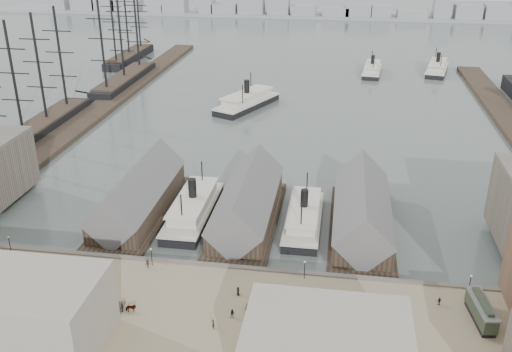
% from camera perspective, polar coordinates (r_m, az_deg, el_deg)
% --- Properties ---
extents(ground, '(900.00, 900.00, 0.00)m').
position_cam_1_polar(ground, '(118.87, -2.24, -8.50)').
color(ground, '#4B5754').
rests_on(ground, ground).
extents(quay, '(180.00, 30.00, 2.00)m').
position_cam_1_polar(quay, '(102.35, -4.42, -13.98)').
color(quay, '#847559').
rests_on(quay, ground).
extents(seawall, '(180.00, 1.20, 2.30)m').
position_cam_1_polar(seawall, '(113.97, -2.75, -9.41)').
color(seawall, '#59544C').
rests_on(seawall, ground).
extents(west_wharf, '(10.00, 220.00, 1.60)m').
position_cam_1_polar(west_wharf, '(225.80, -14.60, 7.06)').
color(west_wharf, '#2D231C').
rests_on(west_wharf, ground).
extents(ferry_shed_west, '(14.00, 42.00, 12.60)m').
position_cam_1_polar(ferry_shed_west, '(137.35, -11.64, -2.05)').
color(ferry_shed_west, '#2D231C').
rests_on(ferry_shed_west, ground).
extents(ferry_shed_center, '(14.00, 42.00, 12.60)m').
position_cam_1_polar(ferry_shed_center, '(130.98, -0.88, -2.86)').
color(ferry_shed_center, '#2D231C').
rests_on(ferry_shed_center, ground).
extents(ferry_shed_east, '(14.00, 42.00, 12.60)m').
position_cam_1_polar(ferry_shed_east, '(129.61, 10.55, -3.61)').
color(ferry_shed_east, '#2D231C').
rests_on(ferry_shed_east, ground).
extents(street_bldg_center, '(24.00, 16.00, 10.00)m').
position_cam_1_polar(street_bldg_center, '(87.34, 7.06, -16.87)').
color(street_bldg_center, gray).
rests_on(street_bldg_center, quay).
extents(street_bldg_west, '(30.00, 16.00, 12.00)m').
position_cam_1_polar(street_bldg_west, '(100.00, -23.61, -12.30)').
color(street_bldg_west, gray).
rests_on(street_bldg_west, quay).
extents(lamp_post_far_w, '(0.44, 0.44, 3.92)m').
position_cam_1_polar(lamp_post_far_w, '(126.63, -23.46, -6.02)').
color(lamp_post_far_w, black).
rests_on(lamp_post_far_w, quay).
extents(lamp_post_near_w, '(0.44, 0.44, 3.92)m').
position_cam_1_polar(lamp_post_near_w, '(114.21, -10.43, -7.63)').
color(lamp_post_near_w, black).
rests_on(lamp_post_near_w, quay).
extents(lamp_post_near_e, '(0.44, 0.44, 3.92)m').
position_cam_1_polar(lamp_post_near_e, '(108.87, 4.89, -9.00)').
color(lamp_post_near_e, black).
rests_on(lamp_post_near_e, quay).
extents(lamp_post_far_e, '(0.44, 0.44, 3.92)m').
position_cam_1_polar(lamp_post_far_e, '(111.63, 20.66, -9.75)').
color(lamp_post_far_e, black).
rests_on(lamp_post_far_e, quay).
extents(far_shore, '(500.00, 40.00, 15.72)m').
position_cam_1_polar(far_shore, '(437.03, 6.08, 16.06)').
color(far_shore, gray).
rests_on(far_shore, ground).
extents(ferry_docked_west, '(8.75, 29.15, 10.41)m').
position_cam_1_polar(ferry_docked_west, '(135.07, -6.29, -3.18)').
color(ferry_docked_west, black).
rests_on(ferry_docked_west, ground).
extents(ferry_docked_east, '(7.98, 26.60, 9.50)m').
position_cam_1_polar(ferry_docked_east, '(131.33, 4.79, -4.06)').
color(ferry_docked_east, black).
rests_on(ferry_docked_east, ground).
extents(ferry_open_near, '(21.70, 32.54, 11.24)m').
position_cam_1_polar(ferry_open_near, '(215.12, -0.91, 7.51)').
color(ferry_open_near, black).
rests_on(ferry_open_near, ground).
extents(ferry_open_mid, '(10.01, 26.22, 9.15)m').
position_cam_1_polar(ferry_open_mid, '(270.69, 11.52, 10.41)').
color(ferry_open_mid, black).
rests_on(ferry_open_mid, ground).
extents(ferry_open_far, '(14.05, 29.00, 9.95)m').
position_cam_1_polar(ferry_open_far, '(280.39, 17.65, 10.27)').
color(ferry_open_far, black).
rests_on(ferry_open_far, ground).
extents(sailing_ship_near, '(9.32, 64.22, 38.32)m').
position_cam_1_polar(sailing_ship_near, '(198.30, -21.14, 4.46)').
color(sailing_ship_near, black).
rests_on(sailing_ship_near, ground).
extents(sailing_ship_mid, '(9.49, 54.83, 39.02)m').
position_cam_1_polar(sailing_ship_mid, '(252.59, -13.01, 9.46)').
color(sailing_ship_mid, black).
rests_on(sailing_ship_mid, ground).
extents(sailing_ship_far, '(8.88, 49.34, 36.51)m').
position_cam_1_polar(sailing_ship_far, '(299.14, -12.54, 11.70)').
color(sailing_ship_far, black).
rests_on(sailing_ship_far, ground).
extents(tram, '(3.92, 10.29, 3.57)m').
position_cam_1_polar(tram, '(105.97, 21.60, -12.48)').
color(tram, black).
rests_on(tram, quay).
extents(horse_cart_center, '(5.00, 2.08, 1.63)m').
position_cam_1_polar(horse_cart_center, '(103.84, -12.78, -12.70)').
color(horse_cart_center, black).
rests_on(horse_cart_center, quay).
extents(horse_cart_right, '(4.62, 1.65, 1.64)m').
position_cam_1_polar(horse_cart_right, '(101.08, 0.86, -13.16)').
color(horse_cart_right, black).
rests_on(horse_cart_right, quay).
extents(pedestrian_1, '(1.02, 1.01, 1.66)m').
position_cam_1_polar(pedestrian_1, '(116.12, -23.43, -9.96)').
color(pedestrian_1, black).
rests_on(pedestrian_1, quay).
extents(pedestrian_2, '(1.25, 0.89, 1.75)m').
position_cam_1_polar(pedestrian_2, '(114.55, -10.78, -8.64)').
color(pedestrian_2, black).
rests_on(pedestrian_2, quay).
extents(pedestrian_3, '(0.77, 1.10, 1.73)m').
position_cam_1_polar(pedestrian_3, '(103.99, -13.24, -12.67)').
color(pedestrian_3, black).
rests_on(pedestrian_3, quay).
extents(pedestrian_4, '(0.84, 0.99, 1.73)m').
position_cam_1_polar(pedestrian_4, '(105.24, -1.81, -11.44)').
color(pedestrian_4, black).
rests_on(pedestrian_4, quay).
extents(pedestrian_5, '(0.77, 0.82, 1.82)m').
position_cam_1_polar(pedestrian_5, '(97.99, -4.28, -14.56)').
color(pedestrian_5, black).
rests_on(pedestrian_5, quay).
extents(pedestrian_6, '(0.96, 0.83, 1.67)m').
position_cam_1_polar(pedestrian_6, '(105.11, 7.73, -11.75)').
color(pedestrian_6, black).
rests_on(pedestrian_6, quay).
extents(pedestrian_7, '(1.11, 1.36, 1.83)m').
position_cam_1_polar(pedestrian_7, '(96.53, 15.60, -16.24)').
color(pedestrian_7, black).
rests_on(pedestrian_7, quay).
extents(pedestrian_8, '(0.95, 0.47, 1.56)m').
position_cam_1_polar(pedestrian_8, '(107.88, 17.87, -11.83)').
color(pedestrian_8, black).
rests_on(pedestrian_8, quay).
extents(pedestrian_10, '(0.94, 0.79, 1.71)m').
position_cam_1_polar(pedestrian_10, '(100.08, -2.36, -13.59)').
color(pedestrian_10, black).
rests_on(pedestrian_10, quay).
extents(pedestrian_11, '(0.96, 1.05, 1.75)m').
position_cam_1_polar(pedestrian_11, '(115.49, -20.49, -9.60)').
color(pedestrian_11, black).
rests_on(pedestrian_11, quay).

